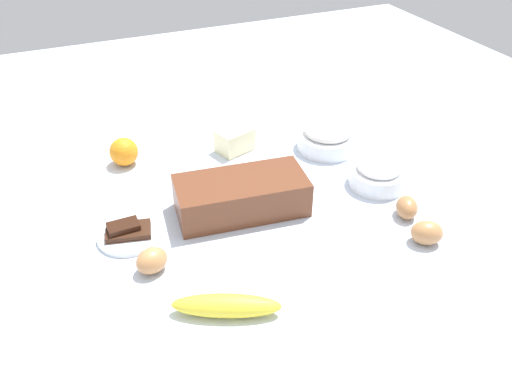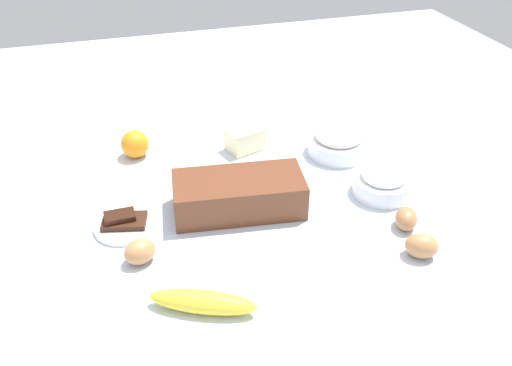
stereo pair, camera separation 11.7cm
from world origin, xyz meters
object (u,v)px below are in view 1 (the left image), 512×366
object	(u,v)px
flour_bowl	(327,137)
sugar_bowl	(378,173)
egg_near_butter	(427,233)
orange_fruit	(124,152)
loaf_pan	(241,195)
chocolate_plate	(128,233)
egg_loose	(407,207)
egg_beside_bowl	(152,261)
butter_block	(235,140)
banana	(226,306)

from	to	relation	value
flour_bowl	sugar_bowl	distance (m)	0.20
egg_near_butter	orange_fruit	bearing A→B (deg)	-47.35
loaf_pan	orange_fruit	distance (m)	0.35
loaf_pan	orange_fruit	world-z (taller)	loaf_pan
orange_fruit	chocolate_plate	xyz separation A→B (m)	(0.05, 0.29, -0.03)
loaf_pan	egg_near_butter	size ratio (longest dim) A/B	4.54
egg_loose	chocolate_plate	distance (m)	0.59
loaf_pan	sugar_bowl	xyz separation A→B (m)	(-0.33, 0.03, -0.01)
egg_beside_bowl	egg_loose	world-z (taller)	egg_beside_bowl
egg_near_butter	egg_loose	size ratio (longest dim) A/B	1.05
sugar_bowl	egg_beside_bowl	world-z (taller)	sugar_bowl
butter_block	chocolate_plate	size ratio (longest dim) A/B	0.69
banana	butter_block	distance (m)	0.56
loaf_pan	egg_near_butter	bearing A→B (deg)	147.80
banana	chocolate_plate	bearing A→B (deg)	-67.52
flour_bowl	egg_loose	world-z (taller)	flour_bowl
egg_beside_bowl	egg_loose	distance (m)	0.55
loaf_pan	banana	distance (m)	0.30
orange_fruit	chocolate_plate	bearing A→B (deg)	79.58
sugar_bowl	egg_beside_bowl	xyz separation A→B (m)	(0.55, 0.08, -0.01)
loaf_pan	flour_bowl	bearing A→B (deg)	-145.01
banana	orange_fruit	xyz separation A→B (m)	(0.06, -0.56, 0.02)
sugar_bowl	egg_beside_bowl	size ratio (longest dim) A/B	2.12
loaf_pan	egg_beside_bowl	size ratio (longest dim) A/B	4.73
egg_near_butter	chocolate_plate	distance (m)	0.60
butter_block	egg_loose	bearing A→B (deg)	120.26
sugar_bowl	chocolate_plate	distance (m)	0.58
egg_near_butter	egg_beside_bowl	world-z (taller)	same
orange_fruit	butter_block	bearing A→B (deg)	170.80
sugar_bowl	egg_beside_bowl	bearing A→B (deg)	7.82
egg_near_butter	egg_loose	world-z (taller)	egg_near_butter
banana	egg_beside_bowl	world-z (taller)	egg_beside_bowl
loaf_pan	orange_fruit	size ratio (longest dim) A/B	4.17
butter_block	sugar_bowl	bearing A→B (deg)	131.40
banana	egg_loose	bearing A→B (deg)	-166.83
butter_block	egg_loose	size ratio (longest dim) A/B	1.46
sugar_bowl	banana	size ratio (longest dim) A/B	0.69
banana	egg_beside_bowl	size ratio (longest dim) A/B	3.06
butter_block	egg_near_butter	size ratio (longest dim) A/B	1.39
loaf_pan	orange_fruit	bearing A→B (deg)	-49.35
butter_block	egg_near_butter	distance (m)	0.54
egg_beside_bowl	egg_loose	size ratio (longest dim) A/B	1.01
sugar_bowl	chocolate_plate	bearing A→B (deg)	-3.95
sugar_bowl	banana	xyz separation A→B (m)	(0.46, 0.23, -0.01)
banana	flour_bowl	bearing A→B (deg)	-135.83
sugar_bowl	flour_bowl	bearing A→B (deg)	-82.85
orange_fruit	egg_loose	bearing A→B (deg)	138.66
orange_fruit	egg_loose	distance (m)	0.68
butter_block	chocolate_plate	bearing A→B (deg)	36.28
loaf_pan	chocolate_plate	distance (m)	0.25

